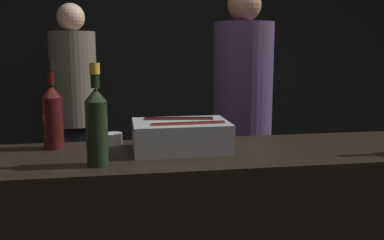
% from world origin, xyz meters
% --- Properties ---
extents(wall_back_chalkboard, '(6.40, 0.06, 2.80)m').
position_xyz_m(wall_back_chalkboard, '(0.00, 2.75, 1.40)').
color(wall_back_chalkboard, black).
rests_on(wall_back_chalkboard, ground_plane).
extents(ice_bin_with_bottles, '(0.37, 0.26, 0.12)m').
position_xyz_m(ice_bin_with_bottles, '(-0.04, 0.29, 1.05)').
color(ice_bin_with_bottles, '#9EA0A5').
rests_on(ice_bin_with_bottles, bar_counter).
extents(candle_votive, '(0.08, 0.08, 0.05)m').
position_xyz_m(candle_votive, '(-0.30, 0.44, 1.01)').
color(candle_votive, silver).
rests_on(candle_votive, bar_counter).
extents(red_wine_bottle_black_foil, '(0.08, 0.08, 0.35)m').
position_xyz_m(red_wine_bottle_black_foil, '(-0.53, 0.41, 1.12)').
color(red_wine_bottle_black_foil, '#380F0F').
rests_on(red_wine_bottle_black_foil, bar_counter).
extents(champagne_bottle, '(0.07, 0.07, 0.35)m').
position_xyz_m(champagne_bottle, '(-0.35, 0.13, 1.13)').
color(champagne_bottle, black).
rests_on(champagne_bottle, bar_counter).
extents(person_in_hoodie, '(0.37, 0.37, 1.75)m').
position_xyz_m(person_in_hoodie, '(0.50, 1.30, 0.97)').
color(person_in_hoodie, black).
rests_on(person_in_hoodie, ground_plane).
extents(person_blond_tee, '(0.35, 0.35, 1.71)m').
position_xyz_m(person_blond_tee, '(-0.62, 2.10, 0.96)').
color(person_blond_tee, black).
rests_on(person_blond_tee, ground_plane).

